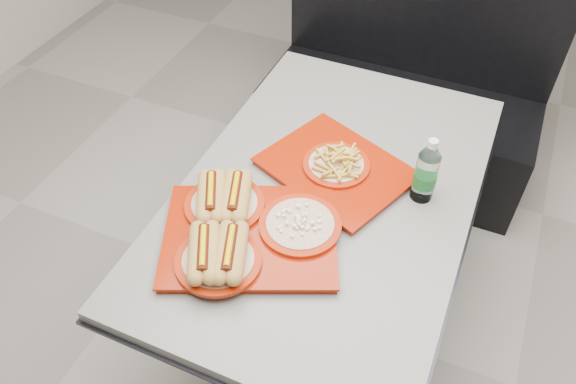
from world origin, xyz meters
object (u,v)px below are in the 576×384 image
at_px(tray_near, 242,230).
at_px(diner_table, 326,222).
at_px(water_bottle, 426,173).
at_px(booth_bench, 403,93).
at_px(tray_far, 336,166).

bearing_deg(tray_near, diner_table, 61.57).
distance_m(tray_near, water_bottle, 0.59).
height_order(diner_table, booth_bench, booth_bench).
bearing_deg(tray_far, tray_near, -112.06).
bearing_deg(diner_table, water_bottle, 17.37).
height_order(booth_bench, tray_far, booth_bench).
height_order(tray_far, water_bottle, water_bottle).
bearing_deg(tray_far, booth_bench, 89.66).
bearing_deg(water_bottle, tray_far, -179.27).
bearing_deg(tray_far, diner_table, -85.92).
xyz_separation_m(booth_bench, water_bottle, (0.28, -1.01, 0.45)).
xyz_separation_m(diner_table, tray_near, (-0.16, -0.29, 0.21)).
relative_size(diner_table, tray_near, 2.29).
distance_m(booth_bench, tray_near, 1.45).
height_order(diner_table, water_bottle, water_bottle).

